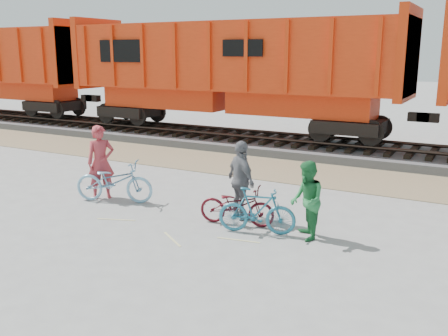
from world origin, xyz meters
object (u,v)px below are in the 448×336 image
at_px(hopper_car_center, 229,70).
at_px(bicycle_maroon, 237,205).
at_px(bicycle_blue, 114,181).
at_px(bicycle_teal, 257,211).
at_px(person_solo, 101,162).
at_px(person_man, 307,201).
at_px(person_woman, 241,180).

distance_m(hopper_car_center, bicycle_maroon, 10.37).
xyz_separation_m(hopper_car_center, bicycle_blue, (1.39, -8.71, -2.48)).
distance_m(bicycle_teal, bicycle_maroon, 0.67).
height_order(person_solo, person_man, person_solo).
relative_size(bicycle_maroon, person_solo, 0.88).
bearing_deg(bicycle_teal, bicycle_blue, 69.98).
bearing_deg(person_solo, bicycle_maroon, -52.60).
height_order(hopper_car_center, bicycle_teal, hopper_car_center).
bearing_deg(bicycle_teal, person_man, -94.01).
distance_m(hopper_car_center, bicycle_blue, 9.16).
distance_m(bicycle_maroon, person_man, 1.65).
distance_m(hopper_car_center, person_man, 11.20).
bearing_deg(bicycle_teal, hopper_car_center, 16.00).
bearing_deg(person_woman, hopper_car_center, -25.12).
relative_size(bicycle_teal, person_solo, 0.86).
bearing_deg(bicycle_maroon, bicycle_blue, 77.70).
xyz_separation_m(hopper_car_center, person_woman, (4.80, -8.38, -2.11)).
bearing_deg(bicycle_teal, bicycle_maroon, 50.44).
xyz_separation_m(bicycle_maroon, person_woman, (-0.10, 0.40, 0.46)).
bearing_deg(bicycle_blue, person_man, -110.12).
bearing_deg(person_woman, bicycle_blue, 40.67).
bearing_deg(bicycle_maroon, person_solo, 76.41).
bearing_deg(person_solo, person_woman, -46.80).
distance_m(hopper_car_center, person_woman, 9.88).
xyz_separation_m(bicycle_blue, person_solo, (-0.50, 0.10, 0.42)).
xyz_separation_m(bicycle_blue, bicycle_maroon, (3.51, -0.07, -0.09)).
xyz_separation_m(person_man, person_woman, (-1.71, 0.47, 0.10)).
height_order(bicycle_maroon, person_man, person_man).
distance_m(bicycle_blue, person_solo, 0.66).
height_order(hopper_car_center, person_woman, hopper_car_center).
height_order(bicycle_blue, person_man, person_man).
distance_m(bicycle_blue, bicycle_maroon, 3.51).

